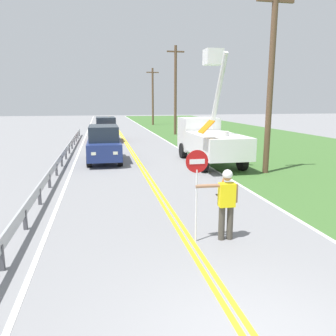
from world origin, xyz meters
TOP-DOWN VIEW (x-y plane):
  - grass_verge_right at (11.60, 20.00)m, footprint 16.00×110.00m
  - centerline_yellow_left at (-0.09, 20.00)m, footprint 0.11×110.00m
  - centerline_yellow_right at (0.09, 20.00)m, footprint 0.11×110.00m
  - edge_line_right at (3.60, 20.00)m, footprint 0.12×110.00m
  - edge_line_left at (-3.60, 20.00)m, footprint 0.12×110.00m
  - flagger_worker at (0.95, 3.73)m, footprint 1.09×0.26m
  - stop_sign_paddle at (0.18, 3.77)m, footprint 0.56×0.04m
  - utility_bucket_truck at (3.93, 14.23)m, footprint 2.69×6.82m
  - oncoming_suv_nearest at (-1.91, 15.55)m, footprint 1.93×4.62m
  - oncoming_suv_second at (-1.62, 25.92)m, footprint 1.99×4.64m
  - utility_pole_near at (5.84, 10.95)m, footprint 1.80×0.28m
  - utility_pole_mid at (5.67, 30.43)m, footprint 1.80×0.28m
  - utility_pole_far at (5.58, 45.07)m, footprint 1.80×0.28m
  - traffic_cone_lead at (2.30, 7.48)m, footprint 0.40×0.40m
  - guardrail_left_shoulder at (-4.20, 15.73)m, footprint 0.10×32.00m

SIDE VIEW (x-z plane):
  - grass_verge_right at x=11.60m, z-range 0.00..0.01m
  - centerline_yellow_left at x=-0.09m, z-range 0.00..0.01m
  - centerline_yellow_right at x=0.09m, z-range 0.00..0.01m
  - edge_line_right at x=3.60m, z-range 0.00..0.01m
  - edge_line_left at x=-3.60m, z-range 0.00..0.01m
  - traffic_cone_lead at x=2.30m, z-range -0.01..0.69m
  - guardrail_left_shoulder at x=-4.20m, z-range 0.16..0.87m
  - flagger_worker at x=0.95m, z-range 0.13..1.96m
  - oncoming_suv_nearest at x=-1.91m, z-range 0.01..2.11m
  - oncoming_suv_second at x=-1.62m, z-range 0.01..2.11m
  - utility_bucket_truck at x=3.93m, z-range -1.65..4.52m
  - stop_sign_paddle at x=0.18m, z-range 0.54..2.87m
  - utility_pole_far at x=5.58m, z-range 0.18..8.30m
  - utility_pole_near at x=5.84m, z-range 0.18..8.68m
  - utility_pole_mid at x=5.67m, z-range 0.19..9.16m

